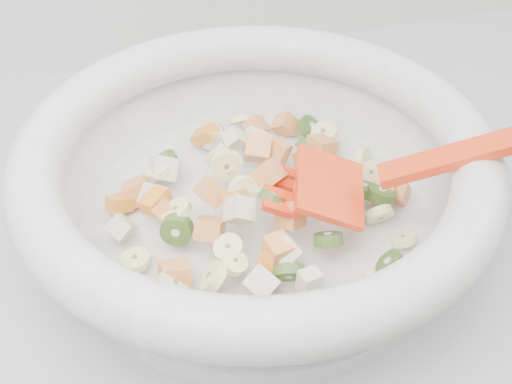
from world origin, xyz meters
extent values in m
cylinder|color=silver|center=(-0.08, 1.40, 0.91)|extent=(0.34, 0.34, 0.02)
torus|color=silver|center=(-0.08, 1.40, 0.99)|extent=(0.41, 0.41, 0.05)
cylinder|color=beige|center=(0.04, 1.41, 0.93)|extent=(0.03, 0.03, 0.03)
cylinder|color=beige|center=(-0.16, 1.29, 0.93)|extent=(0.04, 0.02, 0.04)
cylinder|color=beige|center=(0.03, 1.33, 0.93)|extent=(0.03, 0.03, 0.02)
cylinder|color=beige|center=(-0.14, 1.32, 0.94)|extent=(0.03, 0.03, 0.03)
cylinder|color=beige|center=(-0.10, 1.43, 0.96)|extent=(0.03, 0.03, 0.02)
cylinder|color=beige|center=(-0.15, 1.46, 0.94)|extent=(0.03, 0.03, 0.02)
cylinder|color=beige|center=(-0.01, 1.29, 0.93)|extent=(0.02, 0.04, 0.04)
cylinder|color=beige|center=(0.02, 1.36, 0.93)|extent=(0.03, 0.02, 0.03)
cylinder|color=beige|center=(-0.06, 1.53, 0.94)|extent=(0.03, 0.03, 0.03)
cylinder|color=beige|center=(-0.15, 1.39, 0.95)|extent=(0.03, 0.03, 0.02)
cylinder|color=beige|center=(-0.12, 1.34, 0.95)|extent=(0.03, 0.03, 0.02)
cylinder|color=beige|center=(-0.17, 1.32, 0.94)|extent=(0.03, 0.04, 0.03)
cylinder|color=beige|center=(-0.12, 1.33, 0.94)|extent=(0.03, 0.03, 0.02)
cylinder|color=beige|center=(-0.10, 1.38, 0.97)|extent=(0.04, 0.02, 0.04)
cylinder|color=beige|center=(0.04, 1.43, 0.93)|extent=(0.03, 0.03, 0.03)
cylinder|color=beige|center=(-0.14, 1.28, 0.93)|extent=(0.02, 0.03, 0.03)
cylinder|color=beige|center=(-0.09, 1.53, 0.93)|extent=(0.02, 0.03, 0.03)
cylinder|color=beige|center=(0.02, 1.48, 0.94)|extent=(0.03, 0.03, 0.02)
cylinder|color=beige|center=(-0.19, 1.37, 0.93)|extent=(0.03, 0.03, 0.01)
cylinder|color=beige|center=(-0.16, 1.42, 0.94)|extent=(0.03, 0.03, 0.03)
cylinder|color=beige|center=(-0.07, 1.37, 0.96)|extent=(0.03, 0.03, 0.02)
cylinder|color=beige|center=(-0.10, 1.42, 0.97)|extent=(0.04, 0.02, 0.04)
cube|color=#D78E44|center=(-0.07, 1.39, 0.97)|extent=(0.04, 0.03, 0.04)
cube|color=#D78E44|center=(-0.05, 1.45, 0.95)|extent=(0.04, 0.03, 0.03)
cube|color=#D78E44|center=(-0.13, 1.36, 0.95)|extent=(0.03, 0.03, 0.02)
cube|color=#D78E44|center=(0.05, 1.38, 0.93)|extent=(0.03, 0.03, 0.03)
cube|color=#D78E44|center=(-0.17, 1.33, 0.93)|extent=(0.03, 0.03, 0.03)
cube|color=#D78E44|center=(-0.03, 1.37, 0.96)|extent=(0.02, 0.03, 0.03)
cube|color=#D78E44|center=(-0.12, 1.39, 0.96)|extent=(0.03, 0.03, 0.03)
cube|color=#D78E44|center=(-0.06, 1.36, 0.96)|extent=(0.03, 0.03, 0.03)
cube|color=#D78E44|center=(0.04, 1.39, 0.93)|extent=(0.03, 0.03, 0.03)
cube|color=#D78E44|center=(-0.08, 1.32, 0.95)|extent=(0.02, 0.03, 0.02)
cube|color=#D78E44|center=(-0.18, 1.45, 0.93)|extent=(0.03, 0.03, 0.03)
cube|color=#D78E44|center=(-0.16, 1.40, 0.95)|extent=(0.03, 0.02, 0.03)
cube|color=#D78E44|center=(-0.10, 1.38, 0.97)|extent=(0.03, 0.03, 0.03)
cube|color=#D78E44|center=(-0.02, 1.51, 0.93)|extent=(0.03, 0.03, 0.03)
cube|color=#D78E44|center=(-0.03, 1.42, 0.96)|extent=(0.02, 0.03, 0.02)
cube|color=#D78E44|center=(-0.04, 1.38, 0.96)|extent=(0.03, 0.03, 0.02)
cube|color=#D78E44|center=(0.01, 1.46, 0.93)|extent=(0.03, 0.03, 0.03)
cube|color=#D78E44|center=(-0.06, 1.45, 0.95)|extent=(0.03, 0.04, 0.03)
cube|color=#D78E44|center=(-0.05, 1.51, 0.94)|extent=(0.03, 0.03, 0.03)
cylinder|color=#66A336|center=(-0.04, 1.33, 0.94)|extent=(0.03, 0.03, 0.03)
cylinder|color=#66A336|center=(0.01, 1.50, 0.93)|extent=(0.03, 0.04, 0.03)
cylinder|color=#66A336|center=(0.03, 1.38, 0.94)|extent=(0.03, 0.03, 0.02)
cylinder|color=#66A336|center=(0.02, 1.39, 0.94)|extent=(0.03, 0.03, 0.02)
cylinder|color=#66A336|center=(-0.15, 1.49, 0.93)|extent=(0.04, 0.03, 0.03)
cylinder|color=#66A336|center=(-0.09, 1.27, 0.93)|extent=(0.03, 0.03, 0.03)
cylinder|color=#66A336|center=(0.01, 1.30, 0.93)|extent=(0.03, 0.03, 0.03)
cylinder|color=#66A336|center=(-0.08, 1.37, 0.97)|extent=(0.03, 0.03, 0.03)
cylinder|color=#66A336|center=(-0.08, 1.31, 0.94)|extent=(0.04, 0.03, 0.04)
cylinder|color=#66A336|center=(-0.02, 1.45, 0.95)|extent=(0.02, 0.03, 0.03)
cylinder|color=#66A336|center=(-0.15, 1.38, 0.94)|extent=(0.04, 0.02, 0.04)
cube|color=beige|center=(-0.10, 1.36, 0.96)|extent=(0.03, 0.03, 0.03)
cube|color=beige|center=(-0.08, 1.48, 0.95)|extent=(0.02, 0.02, 0.03)
cube|color=beige|center=(-0.10, 1.30, 0.94)|extent=(0.03, 0.04, 0.03)
cube|color=beige|center=(-0.17, 1.43, 0.94)|extent=(0.03, 0.03, 0.03)
cube|color=beige|center=(-0.10, 1.44, 0.96)|extent=(0.03, 0.03, 0.03)
cube|color=beige|center=(-0.06, 1.48, 0.94)|extent=(0.03, 0.03, 0.03)
cube|color=beige|center=(-0.07, 1.29, 0.94)|extent=(0.02, 0.02, 0.02)
cube|color=beige|center=(-0.09, 1.53, 0.93)|extent=(0.03, 0.03, 0.03)
cube|color=beige|center=(-0.15, 1.46, 0.94)|extent=(0.03, 0.03, 0.04)
cube|color=beige|center=(-0.08, 1.32, 0.95)|extent=(0.03, 0.03, 0.03)
cube|color=beige|center=(-0.09, 1.51, 0.93)|extent=(0.02, 0.02, 0.02)
cube|color=beige|center=(-0.20, 1.40, 0.94)|extent=(0.03, 0.03, 0.03)
cube|color=orange|center=(-0.20, 1.44, 0.93)|extent=(0.03, 0.02, 0.02)
cube|color=orange|center=(-0.17, 1.41, 0.95)|extent=(0.03, 0.03, 0.02)
cube|color=orange|center=(-0.09, 1.32, 0.94)|extent=(0.03, 0.03, 0.03)
cube|color=orange|center=(-0.10, 1.51, 0.94)|extent=(0.03, 0.03, 0.03)
cube|color=red|center=(-0.03, 1.36, 0.97)|extent=(0.08, 0.08, 0.04)
cube|color=red|center=(-0.06, 1.40, 0.97)|extent=(0.03, 0.02, 0.02)
cube|color=red|center=(-0.06, 1.38, 0.97)|extent=(0.03, 0.02, 0.02)
cube|color=red|center=(-0.07, 1.37, 0.97)|extent=(0.03, 0.02, 0.02)
cube|color=red|center=(-0.07, 1.35, 0.97)|extent=(0.03, 0.02, 0.02)
camera|label=1|loc=(-0.21, 0.95, 1.35)|focal=50.00mm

